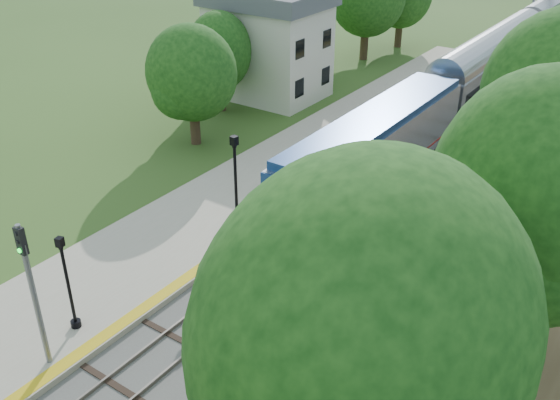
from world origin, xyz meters
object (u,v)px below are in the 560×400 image
Objects in this scene: signal_platform at (31,282)px; signal_farside at (478,171)px; station_building at (268,43)px; lamppost_far at (236,188)px; lamppost_mid at (69,288)px.

signal_farside is at bearing 61.80° from signal_platform.
station_building reaches higher than lamppost_far.
lamppost_far is at bearing 87.36° from lamppost_mid.
station_building reaches higher than signal_platform.
lamppost_far is at bearing 91.59° from signal_platform.
lamppost_mid is 0.68× the size of signal_farside.
signal_farside is at bearing -30.14° from station_building.
station_building is 20.65m from lamppost_far.
station_building is 2.15× the size of lamppost_mid.
lamppost_far is at bearing -58.41° from station_building.
signal_farside is (9.10, 16.97, -0.15)m from signal_platform.
signal_platform is (0.74, -1.80, 1.70)m from lamppost_mid.
signal_platform is 0.96× the size of signal_farside.
signal_farside is (20.20, -11.73, -0.38)m from station_building.
signal_farside is at bearing 57.03° from lamppost_mid.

